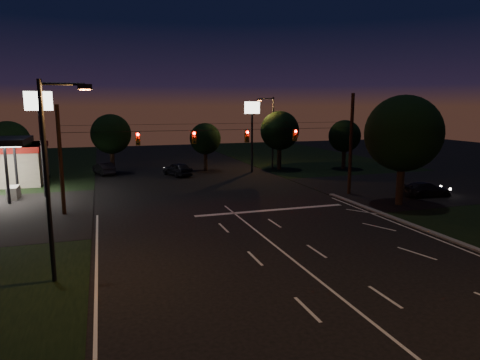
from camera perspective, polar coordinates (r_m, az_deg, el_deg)
name	(u,v)px	position (r m, az deg, el deg)	size (l,w,h in m)	color
ground	(303,268)	(21.73, 8.41, -11.51)	(140.00, 140.00, 0.00)	black
cross_street_right	(414,187)	(45.53, 22.17, -0.87)	(20.00, 16.00, 0.02)	black
center_line	(377,327)	(17.07, 17.84, -18.10)	(0.14, 40.00, 0.01)	silver
stop_bar	(271,210)	(32.93, 4.20, -4.02)	(12.00, 0.50, 0.01)	silver
utility_pole_right	(349,194)	(40.04, 14.29, -1.82)	(0.30, 0.30, 9.00)	black
utility_pole_left	(64,214)	(34.11, -22.36, -4.27)	(0.28, 0.28, 8.00)	black
signal_span	(221,136)	(34.36, -2.55, 5.86)	(24.00, 0.40, 1.56)	black
pole_sign_left_near	(40,117)	(40.37, -25.16, 7.64)	(2.20, 0.30, 9.10)	black
pole_sign_right	(252,120)	(51.07, 1.62, 7.98)	(1.80, 0.30, 8.40)	black
street_light_left	(52,167)	(20.35, -23.75, 1.57)	(2.20, 0.35, 9.00)	black
street_light_right_far	(271,127)	(54.13, 4.15, 7.01)	(2.20, 0.35, 9.00)	black
tree_right_near	(402,134)	(36.29, 20.81, 5.72)	(6.00, 6.00, 8.76)	black
tree_far_a	(9,142)	(49.12, -28.42, 4.42)	(4.20, 4.20, 6.42)	black
tree_far_b	(111,134)	(52.31, -16.80, 5.83)	(4.60, 4.60, 6.98)	black
tree_far_c	(205,139)	(52.75, -4.66, 5.47)	(3.80, 3.80, 5.86)	black
tree_far_d	(279,131)	(53.66, 5.28, 6.52)	(4.80, 4.80, 7.30)	black
tree_far_e	(344,136)	(55.60, 13.73, 5.66)	(4.00, 4.00, 6.18)	black
car_oncoming_a	(177,169)	(49.42, -8.35, 1.45)	(1.82, 4.53, 1.54)	black
car_oncoming_b	(104,168)	(52.32, -17.69, 1.48)	(1.50, 4.30, 1.42)	black
car_cross	(426,189)	(40.99, 23.56, -1.16)	(1.82, 4.47, 1.30)	black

